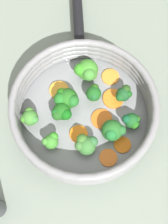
# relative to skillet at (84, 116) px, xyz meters

# --- Properties ---
(ground_plane) EXTENTS (4.00, 4.00, 0.00)m
(ground_plane) POSITION_rel_skillet_xyz_m (0.00, 0.00, -0.01)
(ground_plane) COLOR gray
(skillet) EXTENTS (0.29, 0.29, 0.02)m
(skillet) POSITION_rel_skillet_xyz_m (0.00, 0.00, 0.00)
(skillet) COLOR gray
(skillet) RESTS_ON ground_plane
(skillet_rim_wall) EXTENTS (0.30, 0.30, 0.06)m
(skillet_rim_wall) POSITION_rel_skillet_xyz_m (0.00, 0.00, 0.04)
(skillet_rim_wall) COLOR gray
(skillet_rim_wall) RESTS_ON skillet
(skillet_handle) EXTENTS (0.14, 0.15, 0.02)m
(skillet_handle) POSITION_rel_skillet_xyz_m (0.15, -0.18, 0.02)
(skillet_handle) COLOR black
(skillet_handle) RESTS_ON skillet
(skillet_rivet_left) EXTENTS (0.01, 0.01, 0.01)m
(skillet_rivet_left) POSITION_rel_skillet_xyz_m (0.06, -0.12, 0.01)
(skillet_rivet_left) COLOR gray
(skillet_rivet_left) RESTS_ON skillet
(skillet_rivet_right) EXTENTS (0.01, 0.01, 0.01)m
(skillet_rivet_right) POSITION_rel_skillet_xyz_m (0.11, -0.08, 0.01)
(skillet_rivet_right) COLOR gray
(skillet_rivet_right) RESTS_ON skillet
(carrot_slice_0) EXTENTS (0.06, 0.06, 0.01)m
(carrot_slice_0) POSITION_rel_skillet_xyz_m (-0.03, -0.07, 0.01)
(carrot_slice_0) COLOR orange
(carrot_slice_0) RESTS_ON skillet
(carrot_slice_1) EXTENTS (0.05, 0.05, 0.00)m
(carrot_slice_1) POSITION_rel_skillet_xyz_m (0.01, -0.11, 0.01)
(carrot_slice_1) COLOR orange
(carrot_slice_1) RESTS_ON skillet
(carrot_slice_2) EXTENTS (0.05, 0.05, 0.00)m
(carrot_slice_2) POSITION_rel_skillet_xyz_m (-0.10, 0.05, 0.01)
(carrot_slice_2) COLOR orange
(carrot_slice_2) RESTS_ON skillet
(carrot_slice_3) EXTENTS (0.04, 0.04, 0.01)m
(carrot_slice_3) POSITION_rel_skillet_xyz_m (0.08, -0.01, 0.01)
(carrot_slice_3) COLOR gold
(carrot_slice_3) RESTS_ON skillet
(carrot_slice_4) EXTENTS (0.05, 0.05, 0.00)m
(carrot_slice_4) POSITION_rel_skillet_xyz_m (-0.10, 0.01, 0.01)
(carrot_slice_4) COLOR orange
(carrot_slice_4) RESTS_ON skillet
(carrot_slice_5) EXTENTS (0.05, 0.05, 0.00)m
(carrot_slice_5) POSITION_rel_skillet_xyz_m (-0.02, 0.04, 0.01)
(carrot_slice_5) COLOR orange
(carrot_slice_5) RESTS_ON skillet
(carrot_slice_6) EXTENTS (0.06, 0.06, 0.00)m
(carrot_slice_6) POSITION_rel_skillet_xyz_m (-0.04, -0.01, 0.01)
(carrot_slice_6) COLOR orange
(carrot_slice_6) RESTS_ON skillet
(broccoli_floret_0) EXTENTS (0.03, 0.03, 0.04)m
(broccoli_floret_0) POSITION_rel_skillet_xyz_m (0.01, 0.09, 0.03)
(broccoli_floret_0) COLOR #6C9850
(broccoli_floret_0) RESTS_ON skillet
(broccoli_floret_1) EXTENTS (0.05, 0.05, 0.05)m
(broccoli_floret_1) POSITION_rel_skillet_xyz_m (0.05, -0.08, 0.04)
(broccoli_floret_1) COLOR #6D9454
(broccoli_floret_1) RESTS_ON skillet
(broccoli_floret_2) EXTENTS (0.04, 0.03, 0.04)m
(broccoli_floret_2) POSITION_rel_skillet_xyz_m (-0.09, -0.04, 0.03)
(broccoli_floret_2) COLOR #87B361
(broccoli_floret_2) RESTS_ON skillet
(broccoli_floret_3) EXTENTS (0.04, 0.04, 0.04)m
(broccoli_floret_3) POSITION_rel_skillet_xyz_m (-0.05, 0.06, 0.03)
(broccoli_floret_3) COLOR #85AE6C
(broccoli_floret_3) RESTS_ON skillet
(broccoli_floret_4) EXTENTS (0.03, 0.04, 0.05)m
(broccoli_floret_4) POSITION_rel_skillet_xyz_m (0.01, -0.04, 0.04)
(broccoli_floret_4) COLOR #7DA852
(broccoli_floret_4) RESTS_ON skillet
(broccoli_floret_5) EXTENTS (0.04, 0.04, 0.04)m
(broccoli_floret_5) POSITION_rel_skillet_xyz_m (0.08, 0.08, 0.04)
(broccoli_floret_5) COLOR #74A359
(broccoli_floret_5) RESTS_ON skillet
(broccoli_floret_6) EXTENTS (0.05, 0.05, 0.05)m
(broccoli_floret_6) POSITION_rel_skillet_xyz_m (0.04, 0.00, 0.04)
(broccoli_floret_6) COLOR #75964D
(broccoli_floret_6) RESTS_ON skillet
(broccoli_floret_7) EXTENTS (0.04, 0.04, 0.05)m
(broccoli_floret_7) POSITION_rel_skillet_xyz_m (0.03, 0.03, 0.04)
(broccoli_floret_7) COLOR #7CAE60
(broccoli_floret_7) RESTS_ON skillet
(broccoli_floret_8) EXTENTS (0.05, 0.05, 0.05)m
(broccoli_floret_8) POSITION_rel_skillet_xyz_m (-0.07, -0.00, 0.03)
(broccoli_floret_8) COLOR #7EA64C
(broccoli_floret_8) RESTS_ON skillet
(broccoli_floret_9) EXTENTS (0.03, 0.04, 0.04)m
(broccoli_floret_9) POSITION_rel_skillet_xyz_m (-0.04, -0.08, 0.04)
(broccoli_floret_9) COLOR #7F9B60
(broccoli_floret_9) RESTS_ON skillet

